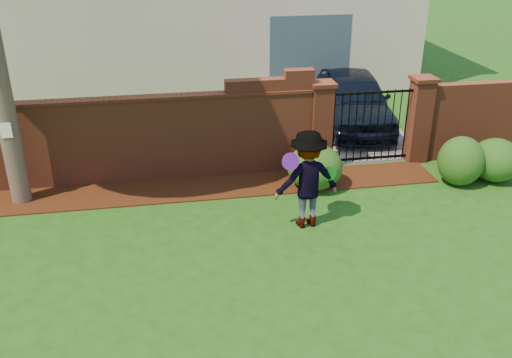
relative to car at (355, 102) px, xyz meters
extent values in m
cube|color=#1D4C13|center=(-3.94, -6.19, -0.70)|extent=(80.00, 80.00, 0.01)
cube|color=#321609|center=(-4.89, -2.85, -0.68)|extent=(11.10, 1.08, 0.03)
cube|color=brown|center=(-6.09, -2.19, 0.15)|extent=(8.70, 0.25, 1.70)
cube|color=brown|center=(-2.64, -2.19, 1.15)|extent=(1.80, 0.25, 0.30)
cube|color=brown|center=(-2.04, -2.19, 1.38)|extent=(0.60, 0.25, 0.16)
cube|color=brown|center=(-6.09, -2.19, 1.03)|extent=(8.70, 0.31, 0.06)
cube|color=brown|center=(2.66, -2.19, 0.15)|extent=(4.00, 0.25, 1.70)
cube|color=brown|center=(-1.54, -2.19, 0.20)|extent=(0.42, 0.42, 1.80)
cube|color=brown|center=(-1.54, -2.19, 1.14)|extent=(0.50, 0.50, 0.08)
cube|color=brown|center=(0.66, -2.19, 0.20)|extent=(0.42, 0.42, 1.80)
cube|color=brown|center=(0.66, -2.19, 1.14)|extent=(0.50, 0.50, 0.08)
cylinder|color=black|center=(-1.25, -2.19, 0.15)|extent=(0.02, 0.02, 1.60)
cylinder|color=black|center=(-1.09, -2.19, 0.15)|extent=(0.02, 0.02, 1.60)
cylinder|color=black|center=(-0.93, -2.19, 0.15)|extent=(0.02, 0.02, 1.60)
cylinder|color=black|center=(-0.77, -2.19, 0.15)|extent=(0.02, 0.02, 1.60)
cylinder|color=black|center=(-0.60, -2.19, 0.15)|extent=(0.02, 0.02, 1.60)
cylinder|color=black|center=(-0.44, -2.19, 0.15)|extent=(0.02, 0.02, 1.60)
cylinder|color=black|center=(-0.28, -2.19, 0.15)|extent=(0.02, 0.02, 1.60)
cylinder|color=black|center=(-0.12, -2.19, 0.15)|extent=(0.02, 0.02, 1.60)
cylinder|color=black|center=(0.04, -2.19, 0.15)|extent=(0.02, 0.02, 1.60)
cylinder|color=black|center=(0.21, -2.19, 0.15)|extent=(0.02, 0.02, 1.60)
cylinder|color=black|center=(0.37, -2.19, 0.15)|extent=(0.02, 0.02, 1.60)
cube|color=black|center=(-0.44, -2.19, -0.58)|extent=(1.78, 0.03, 0.05)
cube|color=black|center=(-0.44, -2.19, 0.90)|extent=(1.78, 0.03, 0.05)
cube|color=slate|center=(-0.44, 1.81, -0.69)|extent=(3.20, 8.00, 0.01)
cube|color=#384C5B|center=(-0.44, 2.86, 0.50)|extent=(2.40, 0.12, 2.40)
imported|color=black|center=(0.00, 0.00, 0.00)|extent=(2.21, 4.28, 1.39)
cube|color=white|center=(-7.54, -2.98, 0.80)|extent=(0.20, 0.01, 0.28)
ellipsoid|color=#174915|center=(-1.91, -3.17, -0.25)|extent=(1.09, 1.09, 0.89)
ellipsoid|color=#174915|center=(1.00, -3.51, -0.20)|extent=(0.91, 0.91, 1.00)
ellipsoid|color=#174915|center=(1.80, -3.46, -0.26)|extent=(0.99, 0.99, 0.88)
imported|color=gray|center=(-2.45, -4.61, 0.17)|extent=(1.19, 0.76, 1.74)
cylinder|color=#681BAA|center=(-2.81, -4.80, 0.62)|extent=(0.30, 0.13, 0.29)
cylinder|color=green|center=(-2.09, -4.64, 0.28)|extent=(0.25, 0.07, 0.25)
camera|label=1|loc=(-4.81, -12.92, 4.22)|focal=39.40mm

